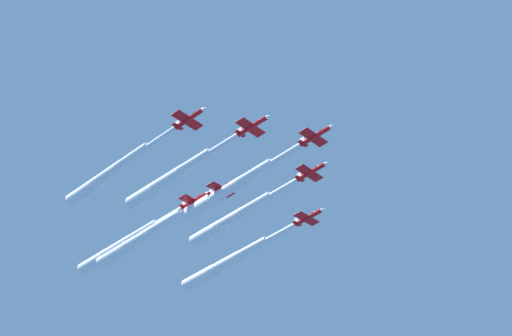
% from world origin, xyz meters
% --- Properties ---
extents(jet_lead, '(22.64, 46.21, 4.02)m').
position_xyz_m(jet_lead, '(3.36, -8.55, 180.54)').
color(jet_lead, red).
extents(jet_port_inner, '(22.44, 45.49, 3.94)m').
position_xyz_m(jet_port_inner, '(-3.05, -21.97, 183.01)').
color(jet_port_inner, red).
extents(jet_starboard_inner, '(23.22, 45.57, 3.99)m').
position_xyz_m(jet_starboard_inner, '(18.23, -12.94, 182.10)').
color(jet_starboard_inner, red).
extents(jet_port_mid, '(24.09, 49.02, 4.09)m').
position_xyz_m(jet_port_mid, '(-8.30, -38.14, 180.67)').
color(jet_port_mid, red).
extents(jet_starboard_mid, '(23.22, 47.21, 3.94)m').
position_xyz_m(jet_starboard_mid, '(32.69, -18.84, 182.77)').
color(jet_starboard_mid, red).
extents(jet_port_outer, '(24.81, 50.27, 4.06)m').
position_xyz_m(jet_port_outer, '(17.02, -39.23, 181.84)').
color(jet_port_outer, red).
extents(jet_starboard_outer, '(24.18, 48.40, 4.00)m').
position_xyz_m(jet_starboard_outer, '(20.71, -47.36, 183.45)').
color(jet_starboard_outer, red).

